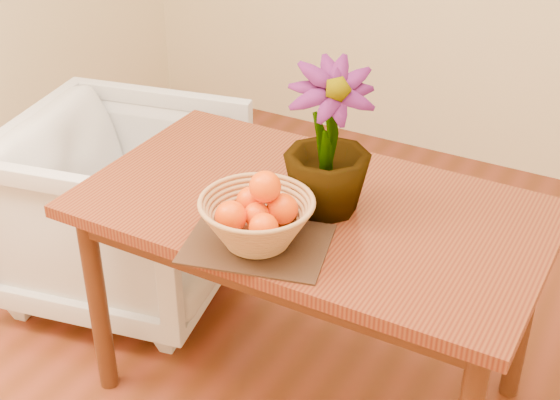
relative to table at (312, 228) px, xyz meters
The scene contains 6 objects.
table is the anchor object (origin of this frame).
placemat 0.28m from the table, 97.40° to the right, with size 0.39×0.29×0.01m, color #3B2515.
wicker_basket 0.31m from the table, 97.40° to the right, with size 0.32×0.32×0.13m.
orange_pile 0.33m from the table, 97.11° to the right, with size 0.19×0.19×0.16m.
potted_plant 0.32m from the table, ahead, with size 0.25×0.25×0.45m, color #184112.
armchair 0.95m from the table, 169.02° to the left, with size 0.80×0.75×0.83m, color #7B6155.
Camera 1 is at (0.89, -1.50, 1.96)m, focal length 50.00 mm.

